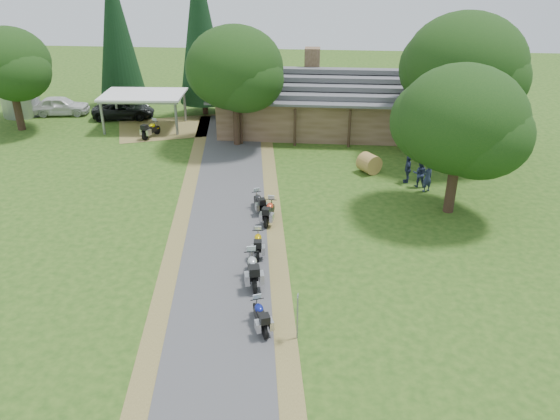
# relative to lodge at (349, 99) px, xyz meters

# --- Properties ---
(ground) EXTENTS (120.00, 120.00, 0.00)m
(ground) POSITION_rel_lodge_xyz_m (-6.00, -24.00, -2.45)
(ground) COLOR #254914
(ground) RESTS_ON ground
(driveway) EXTENTS (51.95, 51.95, 0.00)m
(driveway) POSITION_rel_lodge_xyz_m (-6.50, -20.00, -2.45)
(driveway) COLOR #414144
(driveway) RESTS_ON ground
(lodge) EXTENTS (21.40, 9.40, 4.90)m
(lodge) POSITION_rel_lodge_xyz_m (0.00, 0.00, 0.00)
(lodge) COLOR brown
(lodge) RESTS_ON ground
(silo) EXTENTS (3.61, 3.61, 6.50)m
(silo) POSITION_rel_lodge_xyz_m (-28.29, 1.40, 0.80)
(silo) COLOR gray
(silo) RESTS_ON ground
(carport) EXTENTS (6.71, 4.68, 2.80)m
(carport) POSITION_rel_lodge_xyz_m (-16.41, -1.12, -1.05)
(carport) COLOR white
(carport) RESTS_ON ground
(car_white_sedan) EXTENTS (3.52, 6.51, 2.06)m
(car_white_sedan) POSITION_rel_lodge_xyz_m (-24.97, 1.80, -1.42)
(car_white_sedan) COLOR silver
(car_white_sedan) RESTS_ON ground
(car_dark_suv) EXTENTS (3.31, 5.95, 2.15)m
(car_dark_suv) POSITION_rel_lodge_xyz_m (-19.10, 1.24, -1.37)
(car_dark_suv) COLOR black
(car_dark_suv) RESTS_ON ground
(motorcycle_row_a) EXTENTS (1.17, 1.86, 1.21)m
(motorcycle_row_a) POSITION_rel_lodge_xyz_m (-4.03, -26.02, -1.85)
(motorcycle_row_a) COLOR navy
(motorcycle_row_a) RESTS_ON ground
(motorcycle_row_b) EXTENTS (1.15, 2.24, 1.47)m
(motorcycle_row_b) POSITION_rel_lodge_xyz_m (-4.75, -22.85, -1.72)
(motorcycle_row_b) COLOR #A3A7AA
(motorcycle_row_b) RESTS_ON ground
(motorcycle_row_c) EXTENTS (0.78, 1.83, 1.22)m
(motorcycle_row_c) POSITION_rel_lodge_xyz_m (-4.82, -20.37, -1.84)
(motorcycle_row_c) COLOR #C49C03
(motorcycle_row_c) RESTS_ON ground
(motorcycle_row_d) EXTENTS (0.83, 1.95, 1.29)m
(motorcycle_row_d) POSITION_rel_lodge_xyz_m (-4.63, -16.93, -1.80)
(motorcycle_row_d) COLOR red
(motorcycle_row_d) RESTS_ON ground
(motorcycle_row_e) EXTENTS (1.16, 1.82, 1.18)m
(motorcycle_row_e) POSITION_rel_lodge_xyz_m (-5.34, -15.69, -1.86)
(motorcycle_row_e) COLOR black
(motorcycle_row_e) RESTS_ON ground
(motorcycle_carport_a) EXTENTS (1.25, 2.10, 1.36)m
(motorcycle_carport_a) POSITION_rel_lodge_xyz_m (-15.27, -3.51, -1.77)
(motorcycle_carport_a) COLOR #F2E000
(motorcycle_carport_a) RESTS_ON ground
(person_a) EXTENTS (0.74, 0.67, 2.12)m
(person_a) POSITION_rel_lodge_xyz_m (4.51, -12.13, -1.39)
(person_a) COLOR #293352
(person_a) RESTS_ON ground
(person_b) EXTENTS (0.63, 0.50, 2.03)m
(person_b) POSITION_rel_lodge_xyz_m (4.16, -11.42, -1.43)
(person_b) COLOR #293352
(person_b) RESTS_ON ground
(person_c) EXTENTS (0.44, 0.60, 2.08)m
(person_c) POSITION_rel_lodge_xyz_m (3.50, -10.81, -1.41)
(person_c) COLOR #293352
(person_c) RESTS_ON ground
(hay_bale) EXTENTS (1.73, 1.70, 1.28)m
(hay_bale) POSITION_rel_lodge_xyz_m (1.20, -9.39, -1.81)
(hay_bale) COLOR olive
(hay_bale) RESTS_ON ground
(sign_post) EXTENTS (0.36, 0.06, 2.02)m
(sign_post) POSITION_rel_lodge_xyz_m (-2.55, -26.59, -1.44)
(sign_post) COLOR gray
(sign_post) RESTS_ON ground
(oak_lodge_left) EXTENTS (6.93, 6.93, 9.24)m
(oak_lodge_left) POSITION_rel_lodge_xyz_m (-8.32, -4.65, 2.17)
(oak_lodge_left) COLOR black
(oak_lodge_left) RESTS_ON ground
(oak_lodge_right) EXTENTS (8.00, 8.00, 10.41)m
(oak_lodge_right) POSITION_rel_lodge_xyz_m (7.26, -5.83, 2.75)
(oak_lodge_right) COLOR black
(oak_lodge_right) RESTS_ON ground
(oak_driveway) EXTENTS (6.79, 6.79, 8.66)m
(oak_driveway) POSITION_rel_lodge_xyz_m (5.34, -14.83, 1.88)
(oak_driveway) COLOR black
(oak_driveway) RESTS_ON ground
(oak_silo) EXTENTS (6.38, 6.38, 8.64)m
(oak_silo) POSITION_rel_lodge_xyz_m (-26.33, -2.56, 1.87)
(oak_silo) COLOR black
(oak_silo) RESTS_ON ground
(cedar_near) EXTENTS (4.19, 4.19, 13.50)m
(cedar_near) POSITION_rel_lodge_xyz_m (-12.42, 3.25, 4.30)
(cedar_near) COLOR black
(cedar_near) RESTS_ON ground
(cedar_far) EXTENTS (4.07, 4.07, 12.82)m
(cedar_far) POSITION_rel_lodge_xyz_m (-20.66, 5.89, 3.96)
(cedar_far) COLOR black
(cedar_far) RESTS_ON ground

